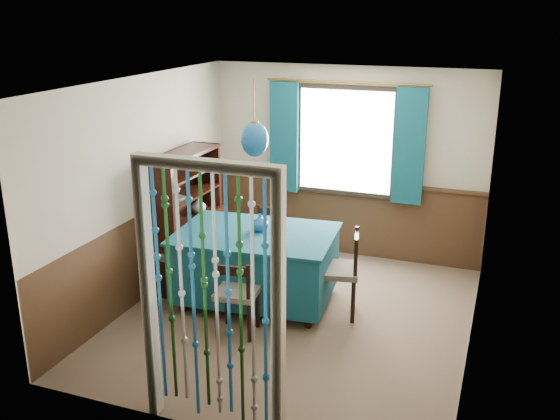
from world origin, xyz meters
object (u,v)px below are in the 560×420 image
at_px(chair_right, 340,271).
at_px(pendant_lamp, 255,139).
at_px(dining_table, 256,262).
at_px(chair_left, 172,252).
at_px(vase_sideboard, 198,204).
at_px(vase_table, 260,223).
at_px(bowl_shelf, 176,199).
at_px(sideboard, 186,235).
at_px(chair_near, 236,294).
at_px(chair_far, 271,239).

relative_size(chair_right, pendant_lamp, 1.16).
height_order(dining_table, pendant_lamp, pendant_lamp).
height_order(chair_left, vase_sideboard, vase_sideboard).
distance_m(chair_left, vase_sideboard, 0.77).
bearing_deg(vase_table, chair_left, -168.34).
bearing_deg(bowl_shelf, sideboard, 101.63).
distance_m(dining_table, pendant_lamp, 1.40).
distance_m(chair_left, vase_table, 1.11).
distance_m(chair_near, chair_right, 1.17).
bearing_deg(sideboard, vase_sideboard, 76.02).
bearing_deg(chair_left, bowl_shelf, -177.09).
xyz_separation_m(chair_near, chair_left, (-1.08, 0.61, 0.07)).
relative_size(bowl_shelf, vase_sideboard, 1.04).
distance_m(chair_right, vase_table, 1.02).
relative_size(dining_table, vase_table, 10.20).
height_order(dining_table, sideboard, sideboard).
bearing_deg(pendant_lamp, vase_table, 70.57).
relative_size(chair_right, sideboard, 0.59).
xyz_separation_m(chair_far, vase_table, (0.15, -0.72, 0.47)).
bearing_deg(vase_sideboard, sideboard, -104.62).
height_order(dining_table, bowl_shelf, bowl_shelf).
distance_m(chair_right, vase_sideboard, 2.02).
xyz_separation_m(chair_near, vase_table, (-0.07, 0.82, 0.48)).
xyz_separation_m(sideboard, bowl_shelf, (0.06, -0.29, 0.55)).
xyz_separation_m(chair_left, bowl_shelf, (0.01, 0.14, 0.60)).
xyz_separation_m(dining_table, sideboard, (-1.03, 0.29, 0.08)).
xyz_separation_m(chair_far, sideboard, (-0.91, -0.50, 0.11)).
distance_m(vase_table, vase_sideboard, 1.10).
bearing_deg(pendant_lamp, dining_table, 45.00).
distance_m(chair_left, chair_right, 1.95).
bearing_deg(dining_table, vase_table, 65.43).
relative_size(chair_left, chair_right, 1.03).
bearing_deg(vase_table, vase_sideboard, 155.50).
distance_m(sideboard, bowl_shelf, 0.63).
bearing_deg(sideboard, chair_right, -6.41).
relative_size(chair_near, chair_left, 0.86).
bearing_deg(bowl_shelf, pendant_lamp, -0.19).
distance_m(chair_right, sideboard, 2.00).
height_order(chair_right, vase_table, vase_table).
bearing_deg(bowl_shelf, chair_right, 1.33).
xyz_separation_m(pendant_lamp, bowl_shelf, (-0.97, 0.00, -0.76)).
height_order(chair_near, vase_table, vase_table).
relative_size(sideboard, vase_table, 8.87).
bearing_deg(vase_sideboard, dining_table, -28.21).
relative_size(chair_far, vase_table, 4.76).
xyz_separation_m(chair_far, bowl_shelf, (-0.85, -0.79, 0.66)).
xyz_separation_m(bowl_shelf, vase_sideboard, (0.00, 0.52, -0.21)).
height_order(chair_far, bowl_shelf, bowl_shelf).
relative_size(sideboard, pendant_lamp, 1.95).
relative_size(sideboard, bowl_shelf, 7.28).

